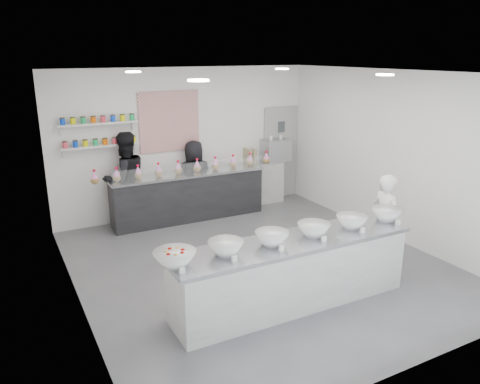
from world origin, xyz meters
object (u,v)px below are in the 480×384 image
espresso_ledge (256,183)px  staff_left (126,180)px  espresso_machine (276,150)px  woman_prep (386,220)px  back_bar (189,196)px  prep_counter (292,272)px  staff_right (195,178)px

espresso_ledge → staff_left: bearing=-179.7°
espresso_machine → woman_prep: 3.74m
back_bar → espresso_ledge: size_ratio=2.48×
prep_counter → staff_right: bearing=86.2°
espresso_machine → woman_prep: bearing=-94.5°
woman_prep → back_bar: bearing=31.0°
espresso_machine → staff_left: 3.42m
espresso_ledge → espresso_machine: (0.50, 0.00, 0.70)m
staff_left → staff_right: (1.43, 0.00, -0.14)m
prep_counter → staff_left: (-1.13, 4.02, 0.46)m
staff_left → staff_right: staff_left is taller
espresso_ledge → back_bar: bearing=-171.2°
prep_counter → espresso_ledge: size_ratio=2.70×
espresso_machine → staff_left: bearing=-179.7°
espresso_ledge → staff_left: staff_left is taller
back_bar → espresso_machine: 2.34m
espresso_machine → staff_left: size_ratio=0.33×
prep_counter → espresso_ledge: espresso_ledge is taller
prep_counter → staff_left: 4.21m
espresso_ledge → woman_prep: bearing=-86.7°
back_bar → staff_right: (0.24, 0.25, 0.30)m
prep_counter → staff_right: size_ratio=2.18×
woman_prep → prep_counter: bearing=101.3°
prep_counter → staff_right: staff_right is taller
back_bar → staff_left: bearing=169.2°
prep_counter → staff_left: staff_left is taller
prep_counter → espresso_ledge: 4.41m
espresso_machine → staff_right: bearing=-179.5°
prep_counter → back_bar: (0.06, 3.77, 0.02)m
back_bar → woman_prep: (1.93, -3.44, 0.26)m
woman_prep → staff_left: 4.83m
back_bar → staff_left: size_ratio=1.69×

